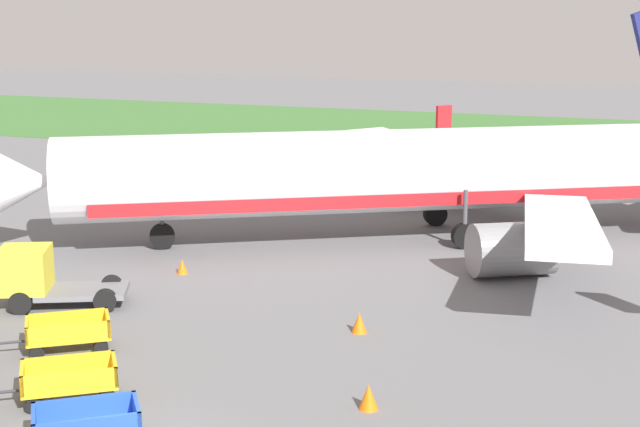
{
  "coord_description": "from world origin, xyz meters",
  "views": [
    {
      "loc": [
        11.41,
        -17.51,
        10.51
      ],
      "look_at": [
        -0.41,
        14.91,
        2.8
      ],
      "focal_mm": 53.14,
      "sensor_mm": 36.0,
      "label": 1
    }
  ],
  "objects_px": {
    "baggage_cart_far_end": "(68,332)",
    "traffic_cone_near_plane": "(182,267)",
    "baggage_cart_fourth_in_row": "(69,380)",
    "traffic_cone_by_carts": "(368,397)",
    "baggage_cart_third_in_row": "(86,426)",
    "service_truck_beside_carts": "(39,276)",
    "traffic_cone_mid_apron": "(359,323)",
    "airplane": "(419,172)"
  },
  "relations": [
    {
      "from": "baggage_cart_fourth_in_row",
      "to": "service_truck_beside_carts",
      "type": "distance_m",
      "value": 8.79
    },
    {
      "from": "service_truck_beside_carts",
      "to": "traffic_cone_near_plane",
      "type": "relative_size",
      "value": 8.29
    },
    {
      "from": "service_truck_beside_carts",
      "to": "baggage_cart_third_in_row",
      "type": "bearing_deg",
      "value": -48.66
    },
    {
      "from": "baggage_cart_fourth_in_row",
      "to": "traffic_cone_by_carts",
      "type": "height_order",
      "value": "baggage_cart_fourth_in_row"
    },
    {
      "from": "baggage_cart_third_in_row",
      "to": "traffic_cone_mid_apron",
      "type": "distance_m",
      "value": 10.75
    },
    {
      "from": "airplane",
      "to": "traffic_cone_mid_apron",
      "type": "xyz_separation_m",
      "value": [
        1.35,
        -13.05,
        -2.72
      ]
    },
    {
      "from": "baggage_cart_far_end",
      "to": "airplane",
      "type": "bearing_deg",
      "value": 69.65
    },
    {
      "from": "service_truck_beside_carts",
      "to": "traffic_cone_by_carts",
      "type": "height_order",
      "value": "service_truck_beside_carts"
    },
    {
      "from": "baggage_cart_third_in_row",
      "to": "baggage_cart_far_end",
      "type": "relative_size",
      "value": 0.99
    },
    {
      "from": "airplane",
      "to": "baggage_cart_third_in_row",
      "type": "distance_m",
      "value": 23.41
    },
    {
      "from": "airplane",
      "to": "baggage_cart_far_end",
      "type": "height_order",
      "value": "airplane"
    },
    {
      "from": "baggage_cart_fourth_in_row",
      "to": "service_truck_beside_carts",
      "type": "xyz_separation_m",
      "value": [
        -5.77,
        6.61,
        0.5
      ]
    },
    {
      "from": "airplane",
      "to": "traffic_cone_mid_apron",
      "type": "height_order",
      "value": "airplane"
    },
    {
      "from": "airplane",
      "to": "service_truck_beside_carts",
      "type": "relative_size",
      "value": 7.19
    },
    {
      "from": "baggage_cart_fourth_in_row",
      "to": "baggage_cart_far_end",
      "type": "distance_m",
      "value": 3.89
    },
    {
      "from": "traffic_cone_near_plane",
      "to": "traffic_cone_by_carts",
      "type": "relative_size",
      "value": 0.84
    },
    {
      "from": "baggage_cart_third_in_row",
      "to": "baggage_cart_fourth_in_row",
      "type": "distance_m",
      "value": 3.05
    },
    {
      "from": "baggage_cart_far_end",
      "to": "traffic_cone_mid_apron",
      "type": "xyz_separation_m",
      "value": [
        7.92,
        4.66,
        -0.27
      ]
    },
    {
      "from": "service_truck_beside_carts",
      "to": "traffic_cone_near_plane",
      "type": "bearing_deg",
      "value": 62.6
    },
    {
      "from": "baggage_cart_fourth_in_row",
      "to": "service_truck_beside_carts",
      "type": "bearing_deg",
      "value": 131.1
    },
    {
      "from": "baggage_cart_far_end",
      "to": "traffic_cone_near_plane",
      "type": "xyz_separation_m",
      "value": [
        -0.76,
        8.79,
        -0.31
      ]
    },
    {
      "from": "traffic_cone_near_plane",
      "to": "traffic_cone_by_carts",
      "type": "bearing_deg",
      "value": -42.18
    },
    {
      "from": "baggage_cart_fourth_in_row",
      "to": "baggage_cart_far_end",
      "type": "relative_size",
      "value": 1.0
    },
    {
      "from": "service_truck_beside_carts",
      "to": "baggage_cart_fourth_in_row",
      "type": "bearing_deg",
      "value": -48.9
    },
    {
      "from": "airplane",
      "to": "baggage_cart_fourth_in_row",
      "type": "bearing_deg",
      "value": -101.72
    },
    {
      "from": "baggage_cart_third_in_row",
      "to": "traffic_cone_mid_apron",
      "type": "height_order",
      "value": "baggage_cart_third_in_row"
    },
    {
      "from": "airplane",
      "to": "traffic_cone_mid_apron",
      "type": "bearing_deg",
      "value": -84.08
    },
    {
      "from": "baggage_cart_far_end",
      "to": "traffic_cone_by_carts",
      "type": "bearing_deg",
      "value": -5.32
    },
    {
      "from": "baggage_cart_third_in_row",
      "to": "traffic_cone_near_plane",
      "type": "relative_size",
      "value": 5.72
    },
    {
      "from": "traffic_cone_near_plane",
      "to": "traffic_cone_mid_apron",
      "type": "bearing_deg",
      "value": -25.42
    },
    {
      "from": "airplane",
      "to": "service_truck_beside_carts",
      "type": "distance_m",
      "value": 17.61
    },
    {
      "from": "service_truck_beside_carts",
      "to": "traffic_cone_near_plane",
      "type": "height_order",
      "value": "service_truck_beside_carts"
    },
    {
      "from": "traffic_cone_mid_apron",
      "to": "traffic_cone_by_carts",
      "type": "distance_m",
      "value": 5.95
    },
    {
      "from": "airplane",
      "to": "traffic_cone_near_plane",
      "type": "height_order",
      "value": "airplane"
    },
    {
      "from": "traffic_cone_near_plane",
      "to": "traffic_cone_by_carts",
      "type": "distance_m",
      "value": 14.47
    },
    {
      "from": "baggage_cart_third_in_row",
      "to": "traffic_cone_by_carts",
      "type": "xyz_separation_m",
      "value": [
        5.69,
        4.52,
        -0.26
      ]
    },
    {
      "from": "traffic_cone_by_carts",
      "to": "traffic_cone_near_plane",
      "type": "bearing_deg",
      "value": 137.82
    },
    {
      "from": "traffic_cone_by_carts",
      "to": "baggage_cart_third_in_row",
      "type": "bearing_deg",
      "value": -141.56
    },
    {
      "from": "service_truck_beside_carts",
      "to": "traffic_cone_mid_apron",
      "type": "relative_size",
      "value": 7.16
    },
    {
      "from": "baggage_cart_third_in_row",
      "to": "service_truck_beside_carts",
      "type": "xyz_separation_m",
      "value": [
        -7.81,
        8.88,
        0.5
      ]
    },
    {
      "from": "baggage_cart_third_in_row",
      "to": "airplane",
      "type": "bearing_deg",
      "value": 84.34
    },
    {
      "from": "traffic_cone_near_plane",
      "to": "baggage_cart_fourth_in_row",
      "type": "bearing_deg",
      "value": -75.96
    }
  ]
}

